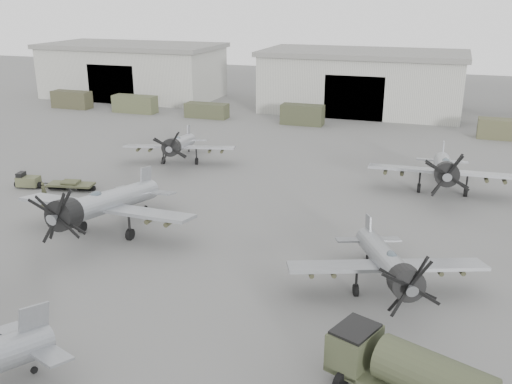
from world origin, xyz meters
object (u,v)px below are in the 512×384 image
at_px(tug_trailer, 45,183).
at_px(ground_crew, 44,191).
at_px(aircraft_mid_2, 388,263).
at_px(aircraft_far_0, 179,145).
at_px(fuel_tanker, 410,371).
at_px(aircraft_far_1, 444,169).
at_px(aircraft_mid_1, 102,204).

xyz_separation_m(tug_trailer, ground_crew, (2.10, -2.66, 0.27)).
xyz_separation_m(aircraft_mid_2, aircraft_far_0, (-22.99, 20.40, -0.01)).
bearing_deg(fuel_tanker, aircraft_mid_2, 123.88).
distance_m(aircraft_far_0, ground_crew, 14.72).
bearing_deg(aircraft_far_1, ground_crew, -161.54).
height_order(aircraft_mid_1, aircraft_far_1, aircraft_mid_1).
xyz_separation_m(aircraft_mid_1, tug_trailer, (-11.00, 7.48, -1.91)).
bearing_deg(aircraft_far_1, fuel_tanker, -94.12).
bearing_deg(aircraft_far_0, aircraft_mid_2, -55.80).
bearing_deg(tug_trailer, aircraft_mid_2, -27.71).
distance_m(fuel_tanker, ground_crew, 34.71).
height_order(aircraft_far_0, tug_trailer, aircraft_far_0).
bearing_deg(fuel_tanker, aircraft_far_0, 152.08).
xyz_separation_m(aircraft_mid_2, ground_crew, (-28.92, 6.98, -1.26)).
height_order(aircraft_mid_1, tug_trailer, aircraft_mid_1).
distance_m(aircraft_mid_2, fuel_tanker, 9.15).
xyz_separation_m(aircraft_mid_1, aircraft_mid_2, (20.01, -2.17, -0.37)).
bearing_deg(ground_crew, aircraft_far_1, -53.68).
height_order(aircraft_far_1, ground_crew, aircraft_far_1).
relative_size(aircraft_far_0, tug_trailer, 1.60).
bearing_deg(tug_trailer, aircraft_far_0, 42.85).
xyz_separation_m(aircraft_mid_1, fuel_tanker, (21.94, -11.10, -0.85)).
distance_m(aircraft_far_1, tug_trailer, 34.93).
bearing_deg(aircraft_far_1, tug_trailer, -166.88).
bearing_deg(aircraft_mid_2, aircraft_far_0, 117.57).
distance_m(aircraft_far_1, ground_crew, 33.79).
height_order(fuel_tanker, tug_trailer, fuel_tanker).
relative_size(aircraft_mid_1, aircraft_far_1, 1.04).
distance_m(aircraft_mid_1, fuel_tanker, 24.60).
distance_m(tug_trailer, ground_crew, 3.40).
relative_size(aircraft_mid_2, ground_crew, 6.99).
height_order(fuel_tanker, ground_crew, fuel_tanker).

